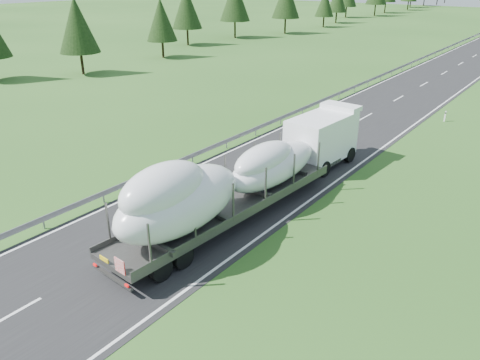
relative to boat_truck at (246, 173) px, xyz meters
The scene contains 3 objects.
ground 5.41m from the boat_truck, 118.81° to the right, with size 400.00×400.00×0.00m, color #274F1A.
guardrail 96.05m from the boat_truck, 94.55° to the left, with size 0.10×400.00×0.76m.
boat_truck is the anchor object (origin of this frame).
Camera 1 is at (16.63, -15.34, 12.84)m, focal length 35.00 mm.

